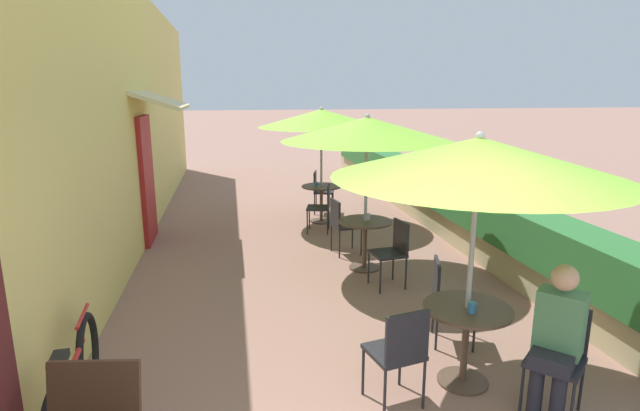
# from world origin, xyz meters

# --- Properties ---
(cafe_facade_wall) EXTENTS (0.98, 14.32, 4.20)m
(cafe_facade_wall) POSITION_xyz_m (-2.54, 7.03, 2.09)
(cafe_facade_wall) COLOR #E0CC6B
(cafe_facade_wall) RESTS_ON ground_plane
(planter_hedge) EXTENTS (0.60, 13.32, 1.01)m
(planter_hedge) POSITION_xyz_m (2.75, 7.06, 0.54)
(planter_hedge) COLOR tan
(planter_hedge) RESTS_ON ground_plane
(patio_table_near) EXTENTS (0.76, 0.76, 0.71)m
(patio_table_near) POSITION_xyz_m (0.94, 1.57, 0.51)
(patio_table_near) COLOR brown
(patio_table_near) RESTS_ON ground_plane
(patio_umbrella_near) EXTENTS (2.36, 2.36, 2.20)m
(patio_umbrella_near) POSITION_xyz_m (0.94, 1.57, 1.99)
(patio_umbrella_near) COLOR #B7B7BC
(patio_umbrella_near) RESTS_ON ground_plane
(cafe_chair_near_left) EXTENTS (0.57, 0.57, 0.87)m
(cafe_chair_near_left) POSITION_xyz_m (1.48, 1.09, 0.52)
(cafe_chair_near_left) COLOR #232328
(cafe_chair_near_left) RESTS_ON ground_plane
(seated_patron_near_left) EXTENTS (0.51, 0.51, 1.25)m
(seated_patron_near_left) POSITION_xyz_m (1.40, 1.02, 0.69)
(seated_patron_near_left) COLOR #23232D
(seated_patron_near_left) RESTS_ON ground_plane
(cafe_chair_near_right) EXTENTS (0.50, 0.50, 0.87)m
(cafe_chair_near_right) POSITION_xyz_m (1.08, 2.28, 0.52)
(cafe_chair_near_right) COLOR #232328
(cafe_chair_near_right) RESTS_ON ground_plane
(cafe_chair_near_back) EXTENTS (0.48, 0.48, 0.87)m
(cafe_chair_near_back) POSITION_xyz_m (0.26, 1.33, 0.52)
(cafe_chair_near_back) COLOR #232328
(cafe_chair_near_back) RESTS_ON ground_plane
(coffee_cup_near) EXTENTS (0.07, 0.07, 0.09)m
(coffee_cup_near) POSITION_xyz_m (0.92, 1.47, 0.76)
(coffee_cup_near) COLOR teal
(coffee_cup_near) RESTS_ON patio_table_near
(patio_table_mid) EXTENTS (0.76, 0.76, 0.71)m
(patio_table_mid) POSITION_xyz_m (0.83, 4.50, 0.51)
(patio_table_mid) COLOR brown
(patio_table_mid) RESTS_ON ground_plane
(patio_umbrella_mid) EXTENTS (2.36, 2.36, 2.20)m
(patio_umbrella_mid) POSITION_xyz_m (0.83, 4.50, 1.99)
(patio_umbrella_mid) COLOR #B7B7BC
(patio_umbrella_mid) RESTS_ON ground_plane
(cafe_chair_mid_left) EXTENTS (0.46, 0.46, 0.87)m
(cafe_chair_mid_left) POSITION_xyz_m (0.65, 5.19, 0.52)
(cafe_chair_mid_left) COLOR #232328
(cafe_chair_mid_left) RESTS_ON ground_plane
(cafe_chair_mid_right) EXTENTS (0.46, 0.46, 0.87)m
(cafe_chair_mid_right) POSITION_xyz_m (1.02, 3.80, 0.52)
(cafe_chair_mid_right) COLOR #232328
(cafe_chair_mid_right) RESTS_ON ground_plane
(coffee_cup_mid) EXTENTS (0.07, 0.07, 0.09)m
(coffee_cup_mid) POSITION_xyz_m (0.89, 4.55, 0.76)
(coffee_cup_mid) COLOR white
(coffee_cup_mid) RESTS_ON patio_table_mid
(patio_table_far) EXTENTS (0.76, 0.76, 0.71)m
(patio_table_far) POSITION_xyz_m (0.68, 7.15, 0.51)
(patio_table_far) COLOR brown
(patio_table_far) RESTS_ON ground_plane
(patio_umbrella_far) EXTENTS (2.36, 2.36, 2.20)m
(patio_umbrella_far) POSITION_xyz_m (0.68, 7.15, 1.99)
(patio_umbrella_far) COLOR #B7B7BC
(patio_umbrella_far) RESTS_ON ground_plane
(cafe_chair_far_left) EXTENTS (0.49, 0.49, 0.87)m
(cafe_chair_far_left) POSITION_xyz_m (0.79, 7.87, 0.52)
(cafe_chair_far_left) COLOR #232328
(cafe_chair_far_left) RESTS_ON ground_plane
(cafe_chair_far_right) EXTENTS (0.49, 0.49, 0.87)m
(cafe_chair_far_right) POSITION_xyz_m (0.57, 6.44, 0.52)
(cafe_chair_far_right) COLOR #232328
(cafe_chair_far_right) RESTS_ON ground_plane
(coffee_cup_far) EXTENTS (0.07, 0.07, 0.09)m
(coffee_cup_far) POSITION_xyz_m (0.57, 7.08, 0.76)
(coffee_cup_far) COLOR teal
(coffee_cup_far) RESTS_ON patio_table_far
(bicycle_leaning) EXTENTS (0.21, 1.79, 0.80)m
(bicycle_leaning) POSITION_xyz_m (-2.20, 1.44, 0.37)
(bicycle_leaning) COLOR black
(bicycle_leaning) RESTS_ON ground_plane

